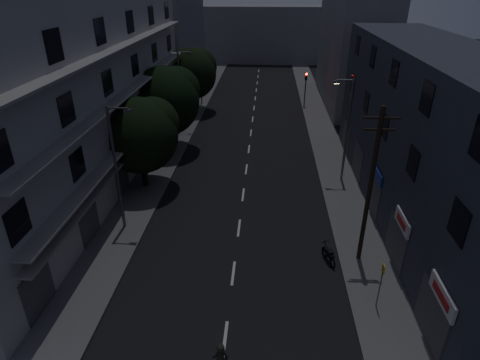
# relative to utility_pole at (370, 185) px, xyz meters

# --- Properties ---
(ground) EXTENTS (160.00, 160.00, 0.00)m
(ground) POSITION_rel_utility_pole_xyz_m (-7.12, 16.85, -4.87)
(ground) COLOR black
(ground) RESTS_ON ground
(sidewalk_left) EXTENTS (3.00, 90.00, 0.15)m
(sidewalk_left) POSITION_rel_utility_pole_xyz_m (-14.62, 16.85, -4.79)
(sidewalk_left) COLOR #565659
(sidewalk_left) RESTS_ON ground
(sidewalk_right) EXTENTS (3.00, 90.00, 0.15)m
(sidewalk_right) POSITION_rel_utility_pole_xyz_m (0.38, 16.85, -4.79)
(sidewalk_right) COLOR #565659
(sidewalk_right) RESTS_ON ground
(lane_markings) EXTENTS (0.15, 60.50, 0.01)m
(lane_markings) POSITION_rel_utility_pole_xyz_m (-7.12, 23.10, -4.86)
(lane_markings) COLOR beige
(lane_markings) RESTS_ON ground
(building_left) EXTENTS (7.00, 36.00, 14.00)m
(building_left) POSITION_rel_utility_pole_xyz_m (-19.09, 9.85, 2.13)
(building_left) COLOR #AAAAA5
(building_left) RESTS_ON ground
(building_right) EXTENTS (6.19, 28.00, 11.00)m
(building_right) POSITION_rel_utility_pole_xyz_m (4.88, 5.85, 0.63)
(building_right) COLOR #2D323D
(building_right) RESTS_ON ground
(building_far_left) EXTENTS (6.00, 20.00, 16.00)m
(building_far_left) POSITION_rel_utility_pole_xyz_m (-19.12, 39.85, 3.13)
(building_far_left) COLOR slate
(building_far_left) RESTS_ON ground
(building_far_right) EXTENTS (6.00, 20.00, 13.00)m
(building_far_right) POSITION_rel_utility_pole_xyz_m (4.88, 33.85, 1.63)
(building_far_right) COLOR slate
(building_far_right) RESTS_ON ground
(building_far_end) EXTENTS (24.00, 8.00, 10.00)m
(building_far_end) POSITION_rel_utility_pole_xyz_m (-7.12, 61.85, 0.13)
(building_far_end) COLOR slate
(building_far_end) RESTS_ON ground
(tree_near) EXTENTS (5.62, 5.62, 6.93)m
(tree_near) POSITION_rel_utility_pole_xyz_m (-14.71, 8.12, -0.38)
(tree_near) COLOR black
(tree_near) RESTS_ON sidewalk_left
(tree_mid) EXTENTS (6.22, 6.22, 7.65)m
(tree_mid) POSITION_rel_utility_pole_xyz_m (-14.62, 15.75, 0.06)
(tree_mid) COLOR black
(tree_mid) RESTS_ON sidewalk_left
(tree_far) EXTENTS (5.95, 5.95, 7.36)m
(tree_far) POSITION_rel_utility_pole_xyz_m (-14.45, 27.99, -0.10)
(tree_far) COLOR black
(tree_far) RESTS_ON sidewalk_left
(traffic_signal_far_right) EXTENTS (0.28, 0.37, 4.10)m
(traffic_signal_far_right) POSITION_rel_utility_pole_xyz_m (-0.83, 30.79, -1.77)
(traffic_signal_far_right) COLOR black
(traffic_signal_far_right) RESTS_ON sidewalk_right
(traffic_signal_far_left) EXTENTS (0.28, 0.37, 4.10)m
(traffic_signal_far_left) POSITION_rel_utility_pole_xyz_m (-13.87, 30.86, -1.77)
(traffic_signal_far_left) COLOR black
(traffic_signal_far_left) RESTS_ON sidewalk_left
(street_lamp_left_near) EXTENTS (1.51, 0.25, 8.00)m
(street_lamp_left_near) POSITION_rel_utility_pole_xyz_m (-14.43, 2.38, -0.27)
(street_lamp_left_near) COLOR #505157
(street_lamp_left_near) RESTS_ON sidewalk_left
(street_lamp_right) EXTENTS (1.51, 0.25, 8.00)m
(street_lamp_right) POSITION_rel_utility_pole_xyz_m (0.50, 10.28, -0.27)
(street_lamp_right) COLOR slate
(street_lamp_right) RESTS_ON sidewalk_right
(street_lamp_left_far) EXTENTS (1.51, 0.25, 8.00)m
(street_lamp_left_far) POSITION_rel_utility_pole_xyz_m (-14.40, 21.54, -0.27)
(street_lamp_left_far) COLOR #53565A
(street_lamp_left_far) RESTS_ON sidewalk_left
(utility_pole) EXTENTS (1.80, 0.24, 9.00)m
(utility_pole) POSITION_rel_utility_pole_xyz_m (0.00, 0.00, 0.00)
(utility_pole) COLOR black
(utility_pole) RESTS_ON sidewalk_right
(bus_stop_sign) EXTENTS (0.06, 0.35, 2.52)m
(bus_stop_sign) POSITION_rel_utility_pole_xyz_m (0.12, -3.79, -2.98)
(bus_stop_sign) COLOR #595B60
(bus_stop_sign) RESTS_ON sidewalk_right
(motorcycle) EXTENTS (0.72, 1.67, 1.10)m
(motorcycle) POSITION_rel_utility_pole_xyz_m (-1.76, -0.23, -4.43)
(motorcycle) COLOR black
(motorcycle) RESTS_ON ground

